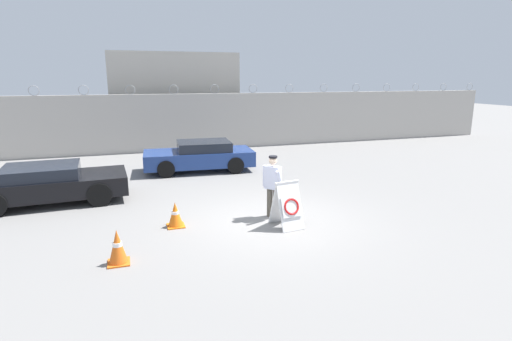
{
  "coord_description": "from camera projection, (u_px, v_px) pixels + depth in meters",
  "views": [
    {
      "loc": [
        -3.4,
        -9.31,
        3.67
      ],
      "look_at": [
        0.23,
        1.83,
        0.93
      ],
      "focal_mm": 28.0,
      "sensor_mm": 36.0,
      "label": 1
    }
  ],
  "objects": [
    {
      "name": "ground_plane",
      "position": [
        269.0,
        220.0,
        10.48
      ],
      "size": [
        90.0,
        90.0,
        0.0
      ],
      "primitive_type": "plane",
      "color": "gray"
    },
    {
      "name": "perimeter_wall",
      "position": [
        196.0,
        122.0,
        20.47
      ],
      "size": [
        36.0,
        0.3,
        3.32
      ],
      "color": "#ADA8A0",
      "rests_on": "ground_plane"
    },
    {
      "name": "building_block",
      "position": [
        171.0,
        97.0,
        24.19
      ],
      "size": [
        6.89,
        6.41,
        4.98
      ],
      "color": "#B2ADA3",
      "rests_on": "ground_plane"
    },
    {
      "name": "barricade_sign",
      "position": [
        288.0,
        204.0,
        9.93
      ],
      "size": [
        0.71,
        0.88,
        1.17
      ],
      "rotation": [
        0.0,
        0.0,
        0.13
      ],
      "color": "white",
      "rests_on": "ground_plane"
    },
    {
      "name": "security_guard",
      "position": [
        273.0,
        184.0,
        10.55
      ],
      "size": [
        0.46,
        0.64,
        1.67
      ],
      "rotation": [
        0.0,
        0.0,
        -0.86
      ],
      "color": "#514C42",
      "rests_on": "ground_plane"
    },
    {
      "name": "traffic_cone_near",
      "position": [
        175.0,
        215.0,
        10.0
      ],
      "size": [
        0.43,
        0.43,
        0.63
      ],
      "color": "orange",
      "rests_on": "ground_plane"
    },
    {
      "name": "traffic_cone_mid",
      "position": [
        118.0,
        247.0,
        7.99
      ],
      "size": [
        0.43,
        0.43,
        0.71
      ],
      "color": "orange",
      "rests_on": "ground_plane"
    },
    {
      "name": "parked_car_front_coupe",
      "position": [
        49.0,
        183.0,
        11.85
      ],
      "size": [
        4.38,
        2.17,
        1.14
      ],
      "rotation": [
        0.0,
        0.0,
        0.05
      ],
      "color": "black",
      "rests_on": "ground_plane"
    },
    {
      "name": "parked_car_rear_sedan",
      "position": [
        200.0,
        156.0,
        15.97
      ],
      "size": [
        4.39,
        2.15,
        1.19
      ],
      "rotation": [
        0.0,
        0.0,
        3.07
      ],
      "color": "black",
      "rests_on": "ground_plane"
    }
  ]
}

